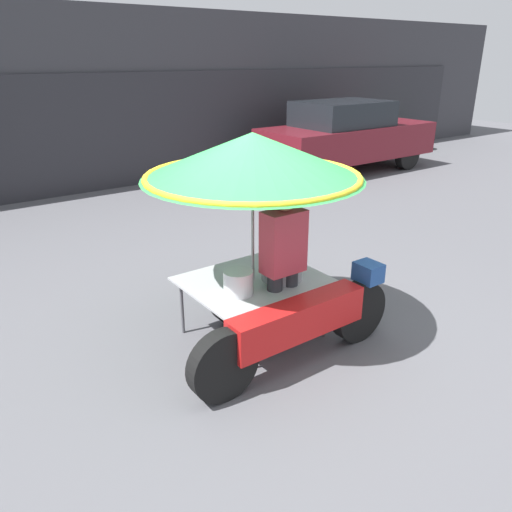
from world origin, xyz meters
TOP-DOWN VIEW (x-y plane):
  - ground_plane at (0.00, 0.00)m, footprint 36.00×36.00m
  - shopfront_building at (0.00, 7.75)m, footprint 28.00×2.06m
  - vendor_motorcycle_cart at (-0.01, 0.23)m, footprint 2.12×1.94m
  - vendor_person at (0.10, 0.00)m, footprint 0.38×0.22m
  - parked_car at (6.09, 5.07)m, footprint 4.30×1.67m
  - potted_plant at (9.92, 5.92)m, footprint 0.64×0.64m

SIDE VIEW (x-z plane):
  - ground_plane at x=0.00m, z-range 0.00..0.00m
  - potted_plant at x=9.92m, z-range 0.03..0.84m
  - parked_car at x=6.09m, z-range 0.02..1.63m
  - vendor_person at x=0.10m, z-range 0.08..1.60m
  - vendor_motorcycle_cart at x=-0.01m, z-range 0.55..2.50m
  - shopfront_building at x=0.00m, z-range -0.01..3.45m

